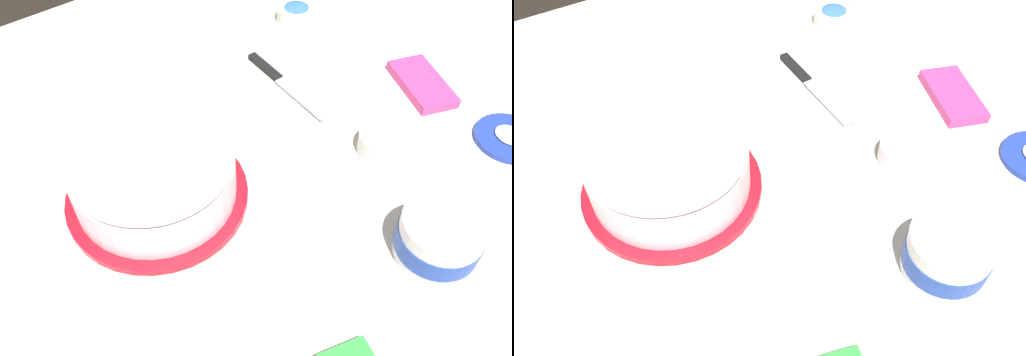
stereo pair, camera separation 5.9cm
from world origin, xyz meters
The scene contains 8 objects.
ground_plane centered at (0.00, 0.00, 0.00)m, with size 1.54×1.54×0.00m, color silver.
frosted_cake centered at (0.13, 0.21, 0.05)m, with size 0.30×0.30×0.11m.
frosting_tub centered at (-0.21, -0.07, 0.04)m, with size 0.13×0.13×0.08m.
frosting_tub_lid centered at (-0.13, -0.36, 0.01)m, with size 0.12×0.12×0.02m.
spreading_knife centered at (0.24, -0.14, 0.01)m, with size 0.24×0.03×0.01m.
sprinkle_bowl_pink centered at (-0.01, -0.16, 0.02)m, with size 0.10×0.10×0.04m.
sprinkle_bowl_blue centered at (0.39, -0.30, 0.02)m, with size 0.09×0.09×0.04m.
candy_box_upper centered at (0.06, -0.35, 0.01)m, with size 0.15×0.08×0.02m, color #E53D8E.
Camera 1 is at (-0.41, 0.42, 0.70)m, focal length 38.25 mm.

